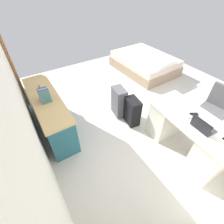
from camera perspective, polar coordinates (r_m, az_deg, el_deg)
The scene contains 14 objects.
ground_plane at distance 3.94m, azimuth 8.08°, elevation 1.57°, with size 5.87×5.87×0.00m, color beige.
wall_back at distance 2.53m, azimuth -31.43°, elevation 6.76°, with size 4.87×0.10×2.62m, color white.
door_wooden at distance 4.37m, azimuth -32.30°, elevation 15.58°, with size 0.88×0.05×2.04m, color brown.
desk at distance 3.07m, azimuth 24.72°, elevation -7.05°, with size 1.47×0.74×0.76m.
office_chair at distance 3.70m, azimuth 31.74°, elevation 0.01°, with size 0.52×0.52×0.94m.
credenza at distance 3.41m, azimuth -20.89°, elevation -0.29°, with size 1.80×0.48×0.76m.
bed at distance 5.46m, azimuth 11.29°, elevation 16.43°, with size 1.94×1.45×0.58m.
suitcase_black at distance 3.38m, azimuth 7.06°, elevation 0.24°, with size 0.36×0.22×0.59m, color black.
suitcase_spare_grey at distance 3.54m, azimuth 2.43°, elevation 3.60°, with size 0.36×0.22×0.66m, color #4C4C51.
laptop at distance 2.68m, azimuth 29.09°, elevation -4.51°, with size 0.32×0.24×0.21m.
computer_mouse at distance 2.81m, azimuth 25.42°, elevation -1.45°, with size 0.06×0.10×0.03m, color white.
cell_phone_by_mouse at distance 2.91m, azimuth 26.76°, elevation -0.63°, with size 0.07×0.14×0.01m, color black.
book_row at distance 3.04m, azimuth -22.60°, elevation 5.47°, with size 0.20×0.17×0.24m.
figurine_small at distance 3.43m, azimuth -24.14°, elevation 8.14°, with size 0.08×0.08×0.11m, color #4C7FBF.
Camera 1 is at (-2.22, 2.05, 2.52)m, focal length 26.12 mm.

